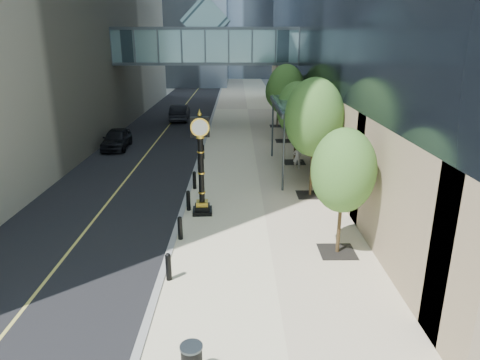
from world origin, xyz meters
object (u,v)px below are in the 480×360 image
(street_clock, at_px, (201,171))
(car_near, at_px, (117,139))
(car_far, at_px, (180,112))
(pedestrian, at_px, (297,157))

(street_clock, distance_m, car_near, 15.32)
(street_clock, xyz_separation_m, car_far, (-4.26, 25.51, -1.33))
(car_far, bearing_deg, pedestrian, 116.86)
(pedestrian, bearing_deg, car_near, -14.61)
(pedestrian, distance_m, car_near, 14.36)
(street_clock, xyz_separation_m, car_near, (-7.59, 13.23, -1.39))
(street_clock, relative_size, car_far, 0.97)
(car_near, height_order, car_far, car_far)
(street_clock, distance_m, car_far, 25.90)
(pedestrian, xyz_separation_m, car_far, (-9.82, 18.05, 0.02))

